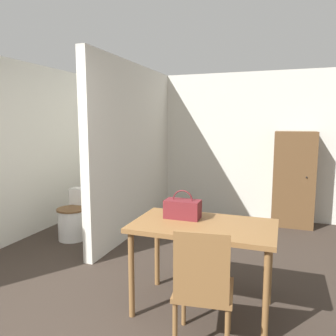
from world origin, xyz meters
name	(u,v)px	position (x,y,z in m)	size (l,w,h in m)	color
wall_back	(202,145)	(0.00, 4.19, 1.25)	(5.10, 0.12, 2.50)	silver
wall_left	(23,151)	(-2.11, 2.06, 1.25)	(0.12, 5.13, 2.50)	silver
partition_wall	(134,150)	(-0.70, 2.81, 1.25)	(0.12, 2.63, 2.50)	silver
dining_table	(203,234)	(0.80, 1.02, 0.70)	(1.22, 0.71, 0.79)	brown
wooden_chair	(203,286)	(0.92, 0.52, 0.50)	(0.47, 0.47, 0.93)	brown
toilet	(74,218)	(-1.38, 2.19, 0.29)	(0.42, 0.57, 0.69)	white
handbag	(183,209)	(0.58, 1.12, 0.88)	(0.32, 0.17, 0.26)	maroon
wooden_cabinet	(294,179)	(1.59, 3.89, 0.76)	(0.63, 0.46, 1.52)	brown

